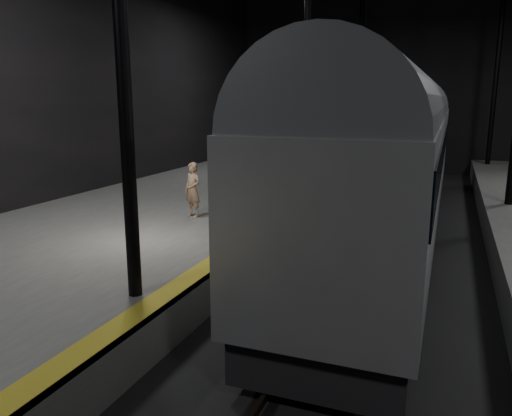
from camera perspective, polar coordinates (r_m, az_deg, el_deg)
The scene contains 6 objects.
ground at distance 12.66m, azimuth 12.26°, elevation -9.76°, with size 44.00×44.00×0.00m, color black.
platform_left at distance 15.39m, azimuth -16.44°, elevation -4.01°, with size 9.00×43.80×1.00m, color #50504D.
tactile_strip at distance 13.16m, azimuth -1.67°, elevation -3.97°, with size 0.50×43.80×0.01m, color olive.
track at distance 12.63m, azimuth 12.27°, elevation -9.47°, with size 2.40×43.00×0.24m.
train at distance 16.83m, azimuth 15.49°, elevation 6.46°, with size 3.11×20.79×5.56m.
woman at distance 15.96m, azimuth -7.24°, elevation 2.07°, with size 0.64×0.42×1.75m, color #9F7E61.
Camera 1 is at (1.66, -11.63, 4.72)m, focal length 35.00 mm.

